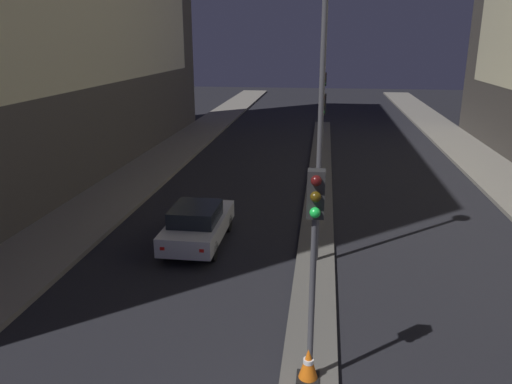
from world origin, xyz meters
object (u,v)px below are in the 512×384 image
object	(u,v)px
traffic_light_far	(324,90)
car_left_lane	(198,224)
traffic_light_near	(314,231)
traffic_cone_near	(308,363)
street_lamp	(324,29)
traffic_light_mid	(322,121)

from	to	relation	value
traffic_light_far	car_left_lane	distance (m)	20.24
traffic_light_near	car_left_lane	xyz separation A→B (m)	(-4.03, 6.76, -2.63)
car_left_lane	traffic_cone_near	bearing A→B (deg)	-59.42
traffic_cone_near	car_left_lane	distance (m)	7.87
street_lamp	traffic_cone_near	world-z (taller)	street_lamp
traffic_light_near	street_lamp	xyz separation A→B (m)	(0.00, 5.75, 3.66)
traffic_light_far	street_lamp	xyz separation A→B (m)	(0.00, -20.68, 3.66)
traffic_light_near	traffic_cone_near	size ratio (longest dim) A/B	6.12
traffic_light_mid	car_left_lane	size ratio (longest dim) A/B	1.07
traffic_light_far	traffic_cone_near	world-z (taller)	traffic_light_far
street_lamp	traffic_light_far	bearing A→B (deg)	90.00
traffic_light_mid	car_left_lane	distance (m)	7.80
traffic_light_far	car_left_lane	size ratio (longest dim) A/B	1.07
street_lamp	traffic_cone_near	bearing A→B (deg)	-90.23
traffic_light_near	traffic_cone_near	distance (m)	2.88
traffic_light_near	traffic_light_mid	world-z (taller)	same
traffic_light_far	traffic_cone_near	bearing A→B (deg)	-90.05
traffic_light_far	car_left_lane	bearing A→B (deg)	-101.57
traffic_light_mid	street_lamp	size ratio (longest dim) A/B	0.47
traffic_light_mid	traffic_cone_near	bearing A→B (deg)	-90.10
traffic_cone_near	traffic_light_near	bearing A→B (deg)	29.65
car_left_lane	traffic_light_far	bearing A→B (deg)	78.43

